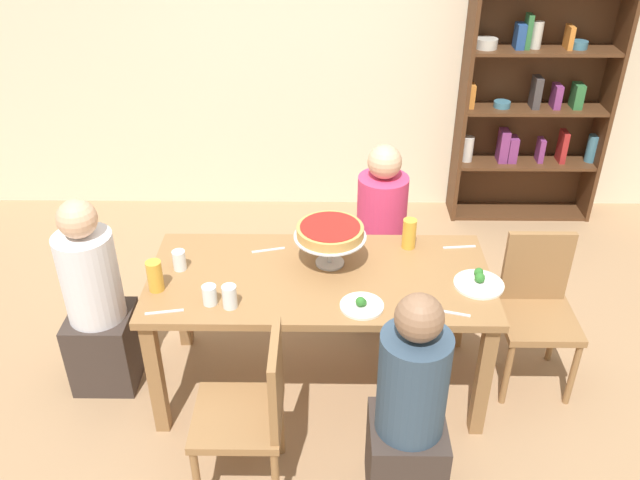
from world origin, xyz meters
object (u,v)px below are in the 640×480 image
(chair_near_left, at_px, (253,409))
(water_glass_clear_spare, at_px, (210,295))
(diner_near_right, at_px, (409,418))
(diner_head_west, at_px, (97,309))
(cutlery_knife_far, at_px, (459,247))
(bookshelf, at_px, (538,73))
(cutlery_knife_near, at_px, (268,250))
(chair_head_east, at_px, (537,304))
(water_glass_clear_near, at_px, (230,297))
(diner_far_right, at_px, (380,244))
(beer_glass_amber_tall, at_px, (155,276))
(beer_glass_amber_short, at_px, (409,234))
(cutlery_fork_near, at_px, (451,313))
(water_glass_clear_far, at_px, (179,260))
(salad_plate_near_diner, at_px, (479,282))
(cutlery_fork_far, at_px, (164,312))
(salad_plate_far_diner, at_px, (362,305))
(dining_table, at_px, (320,290))
(deep_dish_pizza_stand, at_px, (330,233))

(chair_near_left, height_order, water_glass_clear_spare, chair_near_left)
(diner_near_right, distance_m, diner_head_west, 1.76)
(cutlery_knife_far, bearing_deg, water_glass_clear_spare, 15.74)
(bookshelf, distance_m, cutlery_knife_near, 2.61)
(cutlery_knife_near, xyz_separation_m, cutlery_knife_far, (1.04, 0.04, 0.00))
(diner_head_west, distance_m, chair_head_east, 2.37)
(water_glass_clear_near, bearing_deg, diner_near_right, -29.50)
(diner_far_right, height_order, water_glass_clear_spare, diner_far_right)
(beer_glass_amber_tall, distance_m, beer_glass_amber_short, 1.35)
(chair_head_east, relative_size, cutlery_fork_near, 4.83)
(chair_near_left, distance_m, water_glass_clear_spare, 0.58)
(beer_glass_amber_short, bearing_deg, bookshelf, 57.71)
(water_glass_clear_far, relative_size, cutlery_fork_near, 0.59)
(diner_head_west, bearing_deg, diner_far_right, 23.26)
(diner_head_west, height_order, salad_plate_near_diner, diner_head_west)
(beer_glass_amber_tall, height_order, beer_glass_amber_short, beer_glass_amber_short)
(chair_near_left, height_order, cutlery_fork_near, chair_near_left)
(diner_far_right, height_order, cutlery_fork_far, diner_far_right)
(chair_near_left, relative_size, water_glass_clear_spare, 8.78)
(salad_plate_far_diner, xyz_separation_m, cutlery_fork_far, (-0.93, -0.05, -0.01))
(beer_glass_amber_tall, bearing_deg, dining_table, 9.16)
(chair_near_left, height_order, cutlery_fork_far, chair_near_left)
(bookshelf, xyz_separation_m, salad_plate_near_diner, (-0.78, -2.09, -0.40))
(beer_glass_amber_short, distance_m, cutlery_fork_near, 0.60)
(water_glass_clear_near, height_order, water_glass_clear_far, water_glass_clear_near)
(salad_plate_near_diner, xyz_separation_m, cutlery_fork_far, (-1.52, -0.24, -0.01))
(diner_near_right, relative_size, water_glass_clear_spare, 11.60)
(diner_far_right, bearing_deg, water_glass_clear_far, -59.30)
(diner_near_right, bearing_deg, water_glass_clear_near, 60.50)
(diner_near_right, xyz_separation_m, cutlery_fork_near, (0.22, 0.43, 0.25))
(salad_plate_far_diner, relative_size, water_glass_clear_far, 1.98)
(water_glass_clear_near, bearing_deg, deep_dish_pizza_stand, 38.26)
(diner_head_west, distance_m, cutlery_knife_far, 1.98)
(salad_plate_far_diner, bearing_deg, water_glass_clear_near, -179.93)
(cutlery_fork_near, bearing_deg, bookshelf, 83.28)
(water_glass_clear_near, bearing_deg, beer_glass_amber_short, 30.94)
(deep_dish_pizza_stand, bearing_deg, beer_glass_amber_short, 21.27)
(chair_head_east, bearing_deg, diner_far_right, -36.16)
(cutlery_fork_near, bearing_deg, cutlery_fork_far, -163.90)
(diner_far_right, distance_m, diner_head_west, 1.70)
(dining_table, bearing_deg, salad_plate_near_diner, -5.22)
(water_glass_clear_spare, bearing_deg, cutlery_fork_near, -3.19)
(dining_table, distance_m, chair_near_left, 0.75)
(beer_glass_amber_tall, relative_size, cutlery_knife_far, 0.90)
(beer_glass_amber_short, relative_size, cutlery_knife_far, 0.94)
(water_glass_clear_spare, distance_m, cutlery_fork_far, 0.22)
(chair_head_east, bearing_deg, deep_dish_pizza_stand, -0.26)
(diner_head_west, bearing_deg, beer_glass_amber_tall, -21.96)
(water_glass_clear_near, bearing_deg, chair_head_east, 13.00)
(salad_plate_far_diner, bearing_deg, cutlery_knife_near, 134.30)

